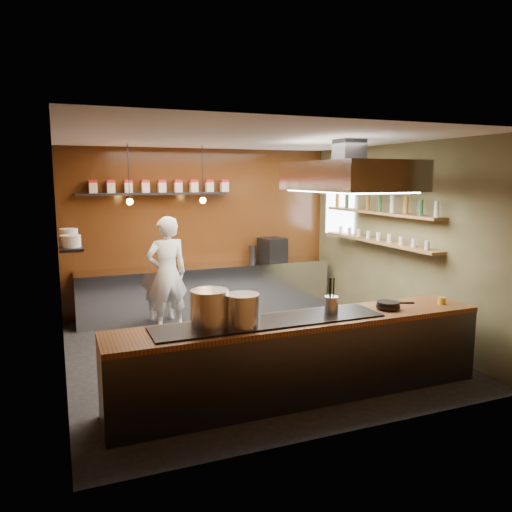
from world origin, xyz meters
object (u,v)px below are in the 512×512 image
stockpot_small (243,310)px  espresso_machine (273,249)px  extractor_hood (349,176)px  stockpot_large (210,308)px  chef (167,274)px

stockpot_small → espresso_machine: 4.40m
extractor_hood → stockpot_small: size_ratio=5.52×
espresso_machine → stockpot_large: bearing=-135.6°
extractor_hood → espresso_machine: (0.01, 2.63, -1.39)m
stockpot_large → chef: (0.19, 3.07, -0.20)m
chef → espresso_machine: bearing=-169.0°
extractor_hood → stockpot_small: bearing=-148.3°
espresso_machine → chef: (-2.19, -0.72, -0.19)m
extractor_hood → espresso_machine: bearing=89.7°
chef → stockpot_small: bearing=85.3°
espresso_machine → stockpot_small: bearing=-131.2°
stockpot_large → stockpot_small: size_ratio=1.10×
stockpot_small → chef: (-0.14, 3.17, -0.18)m
stockpot_small → chef: size_ratio=0.19×
extractor_hood → chef: (-2.18, 1.91, -1.57)m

